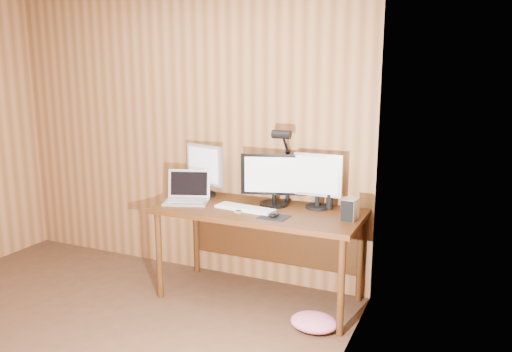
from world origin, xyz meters
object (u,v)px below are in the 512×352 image
Objects in this scene: hard_drive at (350,209)px; monitor_right at (318,179)px; monitor_left at (205,169)px; monitor_center at (274,179)px; speaker at (329,202)px; desk at (262,221)px; laptop at (188,194)px; desk_lamp at (284,155)px; mouse at (274,214)px; keyboard at (245,208)px; phone at (240,211)px.

monitor_right is at bearing 152.28° from hard_drive.
monitor_left is 1.02× the size of monitor_right.
monitor_center is at bearing 11.52° from monitor_left.
monitor_right is at bearing -175.87° from speaker.
monitor_left reaches higher than desk.
laptop is 0.65× the size of desk_lamp.
mouse is 0.70× the size of hard_drive.
speaker is 0.51m from desk_lamp.
desk_lamp is at bearing 61.05° from keyboard.
desk_lamp reaches higher than hard_drive.
keyboard is at bearing -152.66° from monitor_right.
laptop reaches higher than mouse.
mouse is at bearing -9.07° from monitor_left.
monitor_right is 0.65m from phone.
phone is at bearing -116.95° from desk.
phone is 0.17× the size of desk_lamp.
monitor_left reaches higher than keyboard.
laptop is (-1.03, -0.22, -0.17)m from monitor_right.
phone is (-0.81, -0.13, -0.07)m from hard_drive.
desk is at bearing 3.55° from monitor_left.
desk is 0.56m from monitor_right.
hard_drive is at bearing 23.18° from mouse.
desk_lamp reaches higher than monitor_center.
desk_lamp is at bearing 177.06° from speaker.
monitor_center is 1.17× the size of monitor_left.
laptop reaches higher than hard_drive.
keyboard is (-0.09, -0.13, 0.13)m from desk.
mouse reaches higher than keyboard.
monitor_right is (0.41, 0.13, 0.35)m from desk.
mouse reaches higher than desk.
keyboard reaches higher than phone.
monitor_right is 0.33m from desk_lamp.
hard_drive reaches higher than mouse.
monitor_left is 0.61m from keyboard.
laptop is (-0.04, -0.22, -0.17)m from monitor_left.
monitor_right is 4.01× the size of phone.
monitor_center is 1.19× the size of monitor_right.
mouse is (0.78, -0.36, -0.21)m from monitor_left.
desk is at bearing -147.99° from monitor_center.
mouse is at bearing -156.81° from hard_drive.
desk_lamp is (0.12, 0.16, 0.52)m from desk.
desk is 0.70m from monitor_left.
monitor_left is 1.00m from monitor_right.
laptop is 0.54m from keyboard.
monitor_left is 4.07× the size of phone.
monitor_right is at bearing -8.62° from monitor_center.
desk is at bearing 134.92° from mouse.
monitor_center is at bearing -172.44° from speaker.
hard_drive is 1.45× the size of phone.
desk is 0.35m from monitor_center.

